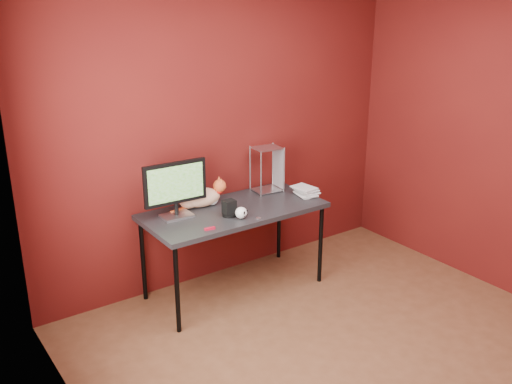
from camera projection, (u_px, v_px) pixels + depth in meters
room at (375, 163)px, 3.48m from camera, size 3.52×3.52×2.61m
desk at (234, 214)px, 4.71m from camera, size 1.50×0.70×0.75m
monitor at (175, 187)px, 4.43m from camera, size 0.52×0.18×0.45m
cat at (201, 197)px, 4.71m from camera, size 0.51×0.25×0.24m
skull_mug at (241, 213)px, 4.47m from camera, size 0.10×0.10×0.09m
speaker at (229, 209)px, 4.52m from camera, size 0.12×0.12×0.13m
book_stack at (299, 150)px, 4.85m from camera, size 0.19×0.23×0.83m
wire_rack at (267, 169)px, 5.04m from camera, size 0.25×0.21×0.41m
pocket_knife at (210, 229)px, 4.27m from camera, size 0.09×0.03×0.02m
black_gadget at (241, 211)px, 4.60m from camera, size 0.06×0.04×0.02m
washer at (258, 218)px, 4.49m from camera, size 0.04×0.04×0.00m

